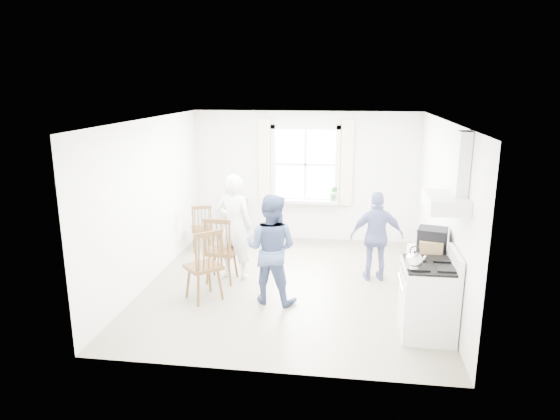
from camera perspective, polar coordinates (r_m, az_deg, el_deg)
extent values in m
cube|color=gray|center=(8.05, 1.19, -8.61)|extent=(4.62, 5.12, 0.02)
cube|color=silver|center=(10.09, 2.92, 3.86)|extent=(4.62, 0.04, 2.64)
cube|color=silver|center=(5.25, -2.00, -6.04)|extent=(4.62, 0.04, 2.64)
cube|color=silver|center=(8.21, -14.70, 0.98)|extent=(0.04, 5.12, 2.64)
cube|color=silver|center=(7.72, 18.22, -0.10)|extent=(0.04, 5.12, 2.64)
cube|color=white|center=(7.44, 1.29, 10.33)|extent=(4.62, 5.12, 0.02)
cube|color=white|center=(10.01, 2.92, 5.23)|extent=(1.20, 0.02, 1.40)
cube|color=silver|center=(9.90, 2.96, 9.47)|extent=(1.38, 0.09, 0.09)
cube|color=silver|center=(10.13, 2.85, 1.04)|extent=(1.38, 0.09, 0.09)
cube|color=silver|center=(10.06, -0.77, 5.29)|extent=(0.09, 0.09, 1.58)
cube|color=silver|center=(9.95, 6.62, 5.10)|extent=(0.09, 0.09, 1.58)
cube|color=silver|center=(10.05, 2.81, 1.03)|extent=(1.38, 0.24, 0.06)
cube|color=#F1E5C6|center=(10.07, -1.78, 5.58)|extent=(0.24, 0.05, 1.70)
cube|color=#F1E5C6|center=(9.93, 7.64, 5.33)|extent=(0.24, 0.05, 1.70)
cube|color=silver|center=(6.28, 18.37, 0.83)|extent=(0.45, 0.76, 0.18)
cube|color=silver|center=(6.23, 20.07, 4.99)|extent=(0.14, 0.30, 0.76)
cube|color=slate|center=(10.32, -5.00, -1.06)|extent=(0.40, 0.30, 0.80)
cube|color=silver|center=(6.66, 16.52, -9.90)|extent=(0.65, 0.76, 0.92)
cube|color=black|center=(6.49, 16.81, -6.06)|extent=(0.61, 0.72, 0.03)
cube|color=silver|center=(6.51, 19.44, -5.40)|extent=(0.06, 0.76, 0.20)
cylinder|color=silver|center=(6.53, 13.64, -7.94)|extent=(0.02, 0.61, 0.02)
sphere|color=silver|center=(6.24, 15.07, -5.61)|extent=(0.21, 0.21, 0.21)
cylinder|color=silver|center=(6.26, 15.03, -6.15)|extent=(0.19, 0.19, 0.04)
torus|color=black|center=(6.20, 15.14, -4.53)|extent=(0.13, 0.04, 0.13)
cube|color=silver|center=(7.32, 16.32, -7.75)|extent=(0.50, 0.55, 0.90)
cube|color=black|center=(7.07, 16.96, -3.93)|extent=(0.44, 0.41, 0.18)
cube|color=black|center=(7.02, 17.05, -2.63)|extent=(0.44, 0.41, 0.16)
cube|color=olive|center=(6.95, 16.87, -4.17)|extent=(0.33, 0.26, 0.19)
cube|color=#4F3319|center=(9.68, -8.92, -2.14)|extent=(0.49, 0.48, 0.05)
cube|color=#4F3319|center=(9.45, -8.93, -0.97)|extent=(0.37, 0.17, 0.50)
cylinder|color=#4F3319|center=(9.74, -8.87, -3.36)|extent=(0.03, 0.03, 0.40)
cube|color=#4F3319|center=(8.10, -6.70, -4.70)|extent=(0.49, 0.47, 0.06)
cube|color=#4F3319|center=(7.83, -7.21, -3.09)|extent=(0.45, 0.09, 0.60)
cylinder|color=#4F3319|center=(8.19, -6.65, -6.43)|extent=(0.04, 0.04, 0.48)
cube|color=#4F3319|center=(7.47, -8.75, -6.44)|extent=(0.65, 0.65, 0.06)
cube|color=#4F3319|center=(7.20, -8.10, -4.67)|extent=(0.37, 0.36, 0.60)
cylinder|color=#4F3319|center=(7.56, -8.67, -8.30)|extent=(0.04, 0.04, 0.48)
imported|color=white|center=(8.11, -5.22, -1.92)|extent=(0.76, 0.76, 1.74)
imported|color=#41507A|center=(7.21, -1.03, -4.45)|extent=(0.93, 0.93, 1.62)
imported|color=navy|center=(8.17, 11.00, -2.98)|extent=(0.97, 0.97, 1.47)
imported|color=#34763A|center=(9.96, 6.12, 1.88)|extent=(0.19, 0.19, 0.29)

